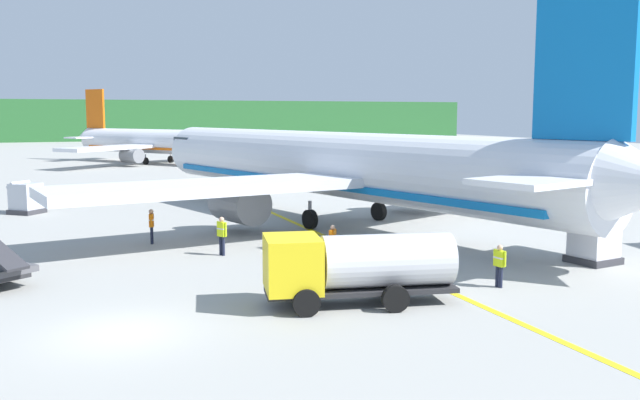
{
  "coord_description": "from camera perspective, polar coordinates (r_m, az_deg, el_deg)",
  "views": [
    {
      "loc": [
        -1.69,
        -20.36,
        6.44
      ],
      "look_at": [
        11.16,
        12.38,
        2.01
      ],
      "focal_mm": 38.34,
      "sensor_mm": 36.0,
      "label": 1
    }
  ],
  "objects": [
    {
      "name": "crew_loader_right",
      "position": [
        26.42,
        14.75,
        -5.05
      ],
      "size": [
        0.29,
        0.62,
        1.62
      ],
      "color": "#191E33",
      "rests_on": "ground"
    },
    {
      "name": "airliner_mid_apron",
      "position": [
        91.21,
        -13.05,
        4.72
      ],
      "size": [
        25.68,
        30.13,
        9.88
      ],
      "color": "silver",
      "rests_on": "ground"
    },
    {
      "name": "apron_guide_line",
      "position": [
        35.94,
        0.62,
        -3.14
      ],
      "size": [
        0.3,
        60.0,
        0.01
      ],
      "primitive_type": "cube",
      "color": "yellow",
      "rests_on": "ground"
    },
    {
      "name": "distant_treeline",
      "position": [
        173.75,
        -21.0,
        6.21
      ],
      "size": [
        216.0,
        6.0,
        9.86
      ],
      "primitive_type": "cube",
      "color": "#28602D",
      "rests_on": "ground"
    },
    {
      "name": "airliner_foreground",
      "position": [
        40.48,
        1.34,
        2.86
      ],
      "size": [
        34.22,
        40.99,
        11.9
      ],
      "color": "silver",
      "rests_on": "ground"
    },
    {
      "name": "crew_marshaller",
      "position": [
        30.07,
        1.06,
        -3.35
      ],
      "size": [
        0.47,
        0.5,
        1.62
      ],
      "color": "#191E33",
      "rests_on": "ground"
    },
    {
      "name": "cargo_container_near",
      "position": [
        48.35,
        -23.34,
        0.13
      ],
      "size": [
        2.49,
        2.49,
        2.12
      ],
      "color": "#333338",
      "rests_on": "ground"
    },
    {
      "name": "crew_supervisor",
      "position": [
        35.06,
        -13.88,
        -1.9
      ],
      "size": [
        0.32,
        0.62,
        1.75
      ],
      "color": "#191E33",
      "rests_on": "ground"
    },
    {
      "name": "service_truck_baggage",
      "position": [
        23.21,
        2.99,
        -5.38
      ],
      "size": [
        6.74,
        3.25,
        2.4
      ],
      "color": "yellow",
      "rests_on": "ground"
    },
    {
      "name": "cargo_container_far",
      "position": [
        32.0,
        21.85,
        -3.2
      ],
      "size": [
        2.04,
        2.04,
        2.04
      ],
      "color": "#333338",
      "rests_on": "ground"
    },
    {
      "name": "ground",
      "position": [
        68.7,
        -19.93,
        1.29
      ],
      "size": [
        240.0,
        320.0,
        0.2
      ],
      "primitive_type": "cube",
      "color": "#999993"
    },
    {
      "name": "crew_loader_left",
      "position": [
        31.57,
        -8.2,
        -2.71
      ],
      "size": [
        0.41,
        0.57,
        1.78
      ],
      "color": "#191E33",
      "rests_on": "ground"
    }
  ]
}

